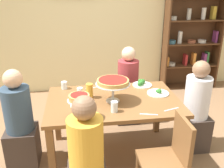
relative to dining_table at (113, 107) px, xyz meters
name	(u,v)px	position (x,y,z in m)	size (l,w,h in m)	color
ground_plane	(113,154)	(0.00, 0.00, -0.65)	(12.00, 12.00, 0.00)	#846042
rear_partition	(95,17)	(0.00, 2.20, 0.75)	(8.00, 0.12, 2.80)	beige
dining_table	(113,107)	(0.00, 0.00, 0.00)	(1.48, 0.96, 0.74)	brown
bookshelf	(192,32)	(1.84, 2.02, 0.46)	(1.10, 0.30, 2.21)	#4C2D19
diner_head_west	(20,126)	(-1.04, -0.01, -0.16)	(0.34, 0.34, 1.15)	#382D28
diner_near_left	(87,166)	(-0.35, -0.76, -0.16)	(0.34, 0.34, 1.15)	#382D28
diner_head_east	(195,113)	(1.02, 0.01, -0.16)	(0.34, 0.34, 1.15)	#382D28
diner_far_right	(128,91)	(0.34, 0.80, -0.16)	(0.34, 0.34, 1.15)	#382D28
chair_near_right	(169,157)	(0.40, -0.75, -0.16)	(0.40, 0.40, 0.87)	brown
deep_dish_pizza_stand	(113,83)	(-0.01, -0.04, 0.31)	(0.38, 0.38, 0.26)	silver
personal_pizza_stand	(79,100)	(-0.38, -0.38, 0.29)	(0.23, 0.23, 0.26)	silver
salad_plate_near_diner	(79,105)	(-0.39, -0.12, 0.11)	(0.20, 0.20, 0.07)	white
salad_plate_far_diner	(142,84)	(0.42, 0.37, 0.12)	(0.25, 0.25, 0.07)	white
salad_plate_spare	(158,93)	(0.55, 0.08, 0.11)	(0.26, 0.26, 0.07)	white
beer_glass_amber_tall	(118,82)	(0.12, 0.34, 0.17)	(0.08, 0.08, 0.15)	gold
beer_glass_amber_short	(89,91)	(-0.26, 0.09, 0.18)	(0.08, 0.08, 0.17)	gold
water_glass_clear_near	(80,92)	(-0.37, 0.13, 0.15)	(0.07, 0.07, 0.11)	white
water_glass_clear_far	(64,85)	(-0.56, 0.40, 0.14)	(0.07, 0.07, 0.09)	white
water_glass_clear_spare	(114,107)	(-0.03, -0.29, 0.15)	(0.07, 0.07, 0.11)	white
cutlery_fork_near	(92,88)	(-0.21, 0.38, 0.09)	(0.18, 0.02, 0.01)	silver
cutlery_knife_near	(171,109)	(0.56, -0.33, 0.09)	(0.18, 0.02, 0.01)	silver
cutlery_fork_far	(149,114)	(0.30, -0.40, 0.09)	(0.18, 0.02, 0.01)	silver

